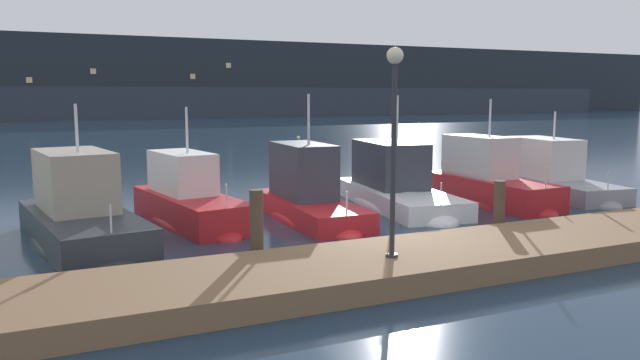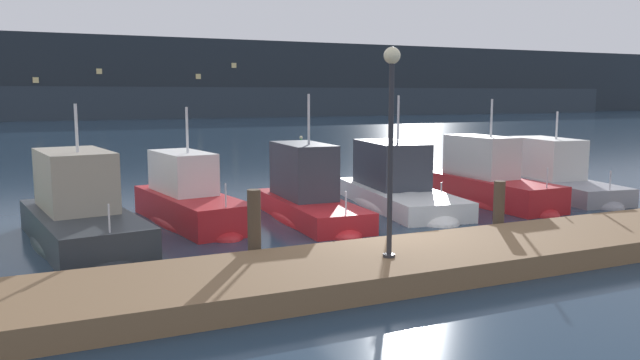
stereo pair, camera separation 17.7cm
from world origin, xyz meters
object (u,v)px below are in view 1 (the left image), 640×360
object	(u,v)px
motorboat_berth_3	(189,209)
channel_buoy	(299,159)
motorboat_berth_5	(396,195)
motorboat_berth_4	(308,205)
motorboat_berth_7	(551,185)
motorboat_berth_6	(487,190)
dock_lamppost	(394,119)
motorboat_berth_2	(81,224)

from	to	relation	value
motorboat_berth_3	channel_buoy	world-z (taller)	motorboat_berth_3
motorboat_berth_3	motorboat_berth_5	world-z (taller)	motorboat_berth_5
motorboat_berth_3	motorboat_berth_4	bearing A→B (deg)	-15.85
motorboat_berth_3	motorboat_berth_5	distance (m)	6.74
motorboat_berth_5	motorboat_berth_7	bearing A→B (deg)	-3.76
motorboat_berth_4	motorboat_berth_6	distance (m)	6.52
motorboat_berth_4	motorboat_berth_5	xyz separation A→B (m)	(3.47, 0.80, -0.07)
motorboat_berth_6	motorboat_berth_5	bearing A→B (deg)	164.70
channel_buoy	dock_lamppost	world-z (taller)	dock_lamppost
motorboat_berth_2	motorboat_berth_4	bearing A→B (deg)	3.32
motorboat_berth_6	motorboat_berth_2	bearing A→B (deg)	-178.56
motorboat_berth_7	channel_buoy	bearing A→B (deg)	120.65
motorboat_berth_5	channel_buoy	xyz separation A→B (m)	(0.54, 9.35, 0.27)
motorboat_berth_2	motorboat_berth_7	world-z (taller)	motorboat_berth_2
channel_buoy	motorboat_berth_6	bearing A→B (deg)	-76.14
motorboat_berth_5	motorboat_berth_7	size ratio (longest dim) A/B	1.10
motorboat_berth_3	motorboat_berth_5	size ratio (longest dim) A/B	0.81
motorboat_berth_2	motorboat_berth_7	size ratio (longest dim) A/B	0.99
motorboat_berth_2	motorboat_berth_5	size ratio (longest dim) A/B	0.90
motorboat_berth_3	dock_lamppost	size ratio (longest dim) A/B	1.45
motorboat_berth_3	dock_lamppost	bearing A→B (deg)	-71.88
motorboat_berth_4	dock_lamppost	distance (m)	6.80
motorboat_berth_2	dock_lamppost	bearing A→B (deg)	-47.75
motorboat_berth_5	dock_lamppost	xyz separation A→B (m)	(-4.42, -6.95, 2.81)
dock_lamppost	motorboat_berth_7	bearing A→B (deg)	31.28
motorboat_berth_5	channel_buoy	distance (m)	9.36
motorboat_berth_2	motorboat_berth_4	xyz separation A→B (m)	(6.21, 0.36, -0.05)
motorboat_berth_4	motorboat_berth_5	size ratio (longest dim) A/B	0.81
motorboat_berth_7	channel_buoy	distance (m)	11.35
motorboat_berth_4	channel_buoy	world-z (taller)	motorboat_berth_4
motorboat_berth_5	motorboat_berth_7	world-z (taller)	motorboat_berth_5
motorboat_berth_3	dock_lamppost	distance (m)	7.94
motorboat_berth_3	motorboat_berth_6	bearing A→B (deg)	-5.65
motorboat_berth_5	motorboat_berth_6	xyz separation A→B (m)	(3.05, -0.84, 0.09)
motorboat_berth_7	motorboat_berth_3	bearing A→B (deg)	177.59
motorboat_berth_3	motorboat_berth_7	world-z (taller)	motorboat_berth_3
motorboat_berth_4	motorboat_berth_6	xyz separation A→B (m)	(6.52, -0.04, 0.02)
motorboat_berth_6	channel_buoy	world-z (taller)	motorboat_berth_6
motorboat_berth_3	motorboat_berth_5	xyz separation A→B (m)	(6.74, -0.13, -0.06)
motorboat_berth_7	motorboat_berth_4	bearing A→B (deg)	-177.79
motorboat_berth_3	motorboat_berth_5	bearing A→B (deg)	-1.13
motorboat_berth_2	motorboat_berth_3	xyz separation A→B (m)	(2.94, 1.29, -0.07)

